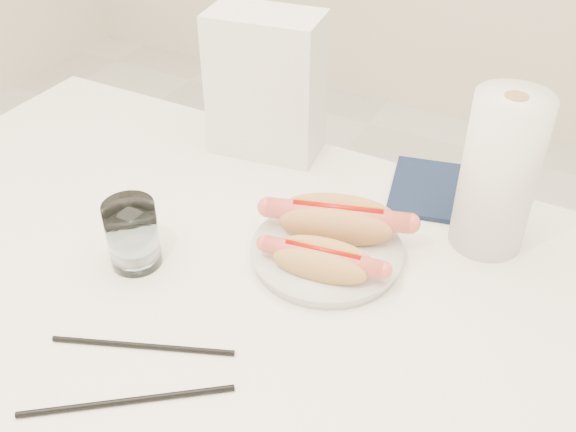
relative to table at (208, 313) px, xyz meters
The scene contains 10 objects.
table is the anchor object (origin of this frame).
plate 0.18m from the table, 43.93° to the left, with size 0.20×0.20×0.02m, color silver.
hotdog_left 0.22m from the table, 52.06° to the left, with size 0.20×0.12×0.05m.
hotdog_right 0.18m from the table, 28.04° to the left, with size 0.16×0.08×0.04m.
water_glass 0.15m from the table, behind, with size 0.07×0.07×0.10m, color silver.
chopstick_near 0.22m from the table, 80.10° to the right, with size 0.01×0.01×0.24m, color black.
chopstick_far 0.15m from the table, 89.79° to the right, with size 0.01×0.01×0.22m, color black.
napkin_box 0.40m from the table, 105.67° to the left, with size 0.18×0.10×0.24m, color silver.
navy_napkin 0.42m from the table, 58.04° to the left, with size 0.16×0.16×0.01m, color #101B33.
paper_towel_roll 0.44m from the table, 40.54° to the left, with size 0.10×0.10×0.23m, color white.
Camera 1 is at (0.41, -0.53, 1.36)m, focal length 41.46 mm.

